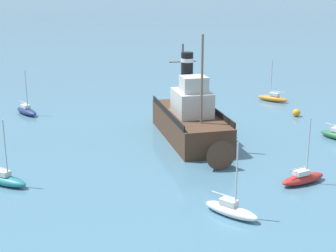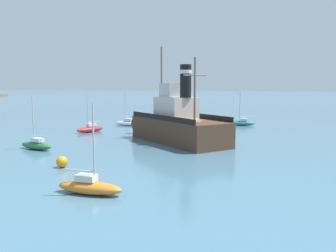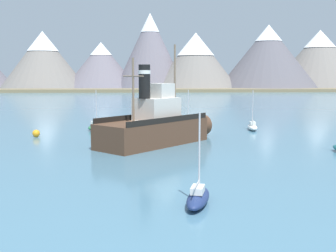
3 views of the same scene
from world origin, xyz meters
name	(u,v)px [view 1 (image 1 of 3)]	position (x,y,z in m)	size (l,w,h in m)	color
ground_plane	(184,133)	(0.00, 0.00, 0.00)	(600.00, 600.00, 0.00)	#477289
old_tugboat	(192,121)	(1.58, 1.73, 1.83)	(12.35, 12.78, 9.90)	#4C3323
sailboat_orange	(273,98)	(-16.88, 2.22, 0.43)	(1.33, 3.86, 4.90)	orange
sailboat_teal	(5,179)	(17.85, -4.34, 0.43)	(1.43, 3.88, 4.90)	#23757A
sailboat_white	(231,209)	(13.60, 11.51, 0.43)	(1.56, 3.91, 4.90)	white
sailboat_navy	(27,111)	(3.29, -17.97, 0.43)	(2.06, 3.96, 4.90)	navy
sailboat_red	(303,178)	(6.06, 13.57, 0.43)	(3.86, 2.78, 4.90)	#B22823
mooring_buoy	(296,113)	(-11.70, 6.94, 0.41)	(0.81, 0.81, 0.81)	orange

